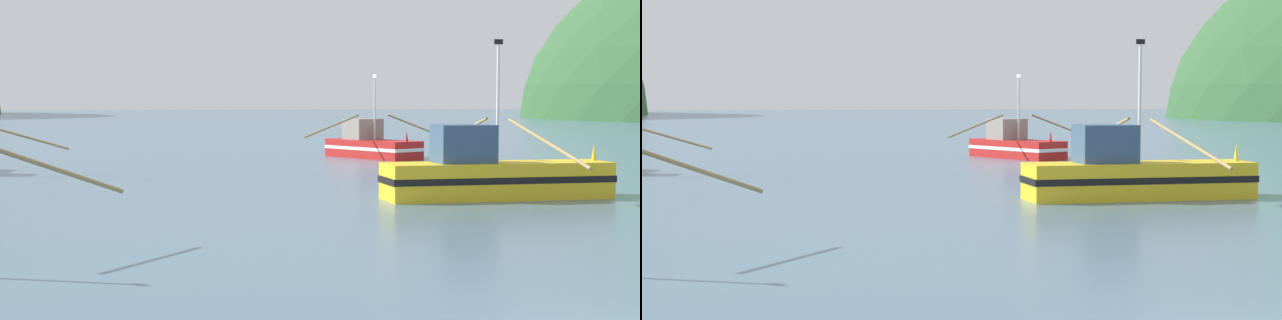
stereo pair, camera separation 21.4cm
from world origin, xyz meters
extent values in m
cube|color=gold|center=(5.79, 21.36, 0.72)|extent=(9.13, 2.49, 1.44)
cube|color=black|center=(5.79, 21.36, 0.79)|extent=(9.22, 2.51, 0.26)
cone|color=gold|center=(9.96, 21.49, 1.79)|extent=(0.21, 0.21, 0.70)
cube|color=#334C6B|center=(4.37, 21.32, 2.18)|extent=(2.28, 1.70, 1.49)
cylinder|color=silver|center=(5.79, 21.36, 3.74)|extent=(0.12, 0.12, 4.61)
cube|color=black|center=(5.79, 21.36, 6.17)|extent=(0.36, 0.04, 0.20)
cylinder|color=#997F4C|center=(5.66, 25.62, 2.44)|extent=(0.31, 6.32, 1.52)
cylinder|color=#997F4C|center=(5.92, 17.11, 2.44)|extent=(0.31, 6.32, 1.52)
cylinder|color=#997F4C|center=(-11.14, 11.29, 2.55)|extent=(5.54, 2.16, 2.32)
cylinder|color=#997F4C|center=(-14.31, 36.43, 2.06)|extent=(4.98, 0.74, 1.56)
cube|color=red|center=(6.82, 46.19, 0.60)|extent=(5.47, 7.42, 1.20)
cube|color=white|center=(6.82, 46.19, 0.66)|extent=(5.53, 7.49, 0.22)
cone|color=red|center=(8.32, 43.31, 1.55)|extent=(0.27, 0.27, 0.70)
cube|color=gray|center=(6.35, 47.10, 1.89)|extent=(2.74, 2.57, 1.38)
cylinder|color=silver|center=(6.89, 46.05, 3.25)|extent=(0.12, 0.12, 4.10)
cube|color=white|center=(6.89, 46.05, 5.41)|extent=(0.19, 0.33, 0.20)
cylinder|color=#997F4C|center=(9.91, 47.79, 2.17)|extent=(4.03, 2.17, 1.47)
cylinder|color=#997F4C|center=(3.74, 44.59, 2.17)|extent=(4.03, 2.17, 1.47)
camera|label=1|loc=(-7.65, -12.94, 3.98)|focal=51.66mm
camera|label=2|loc=(-7.44, -12.98, 3.98)|focal=51.66mm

